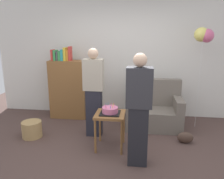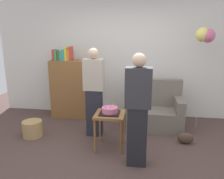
{
  "view_description": "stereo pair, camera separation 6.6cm",
  "coord_description": "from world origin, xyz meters",
  "px_view_note": "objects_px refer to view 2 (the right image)",
  "views": [
    {
      "loc": [
        0.38,
        -3.12,
        1.88
      ],
      "look_at": [
        -0.09,
        0.57,
        0.95
      ],
      "focal_mm": 36.16,
      "sensor_mm": 36.0,
      "label": 1
    },
    {
      "loc": [
        0.44,
        -3.11,
        1.88
      ],
      "look_at": [
        -0.09,
        0.57,
        0.95
      ],
      "focal_mm": 36.16,
      "sensor_mm": 36.0,
      "label": 2
    }
  ],
  "objects_px": {
    "birthday_cake": "(110,111)",
    "person_holding_cake": "(138,110)",
    "wicker_basket": "(33,129)",
    "handbag": "(186,138)",
    "couch": "(154,111)",
    "person_blowing_candles": "(94,92)",
    "bookshelf": "(69,88)",
    "balloon_bunch": "(205,35)",
    "side_table": "(110,119)"
  },
  "relations": [
    {
      "from": "person_blowing_candles",
      "to": "handbag",
      "type": "distance_m",
      "value": 1.81
    },
    {
      "from": "wicker_basket",
      "to": "handbag",
      "type": "height_order",
      "value": "wicker_basket"
    },
    {
      "from": "bookshelf",
      "to": "handbag",
      "type": "distance_m",
      "value": 2.69
    },
    {
      "from": "couch",
      "to": "bookshelf",
      "type": "xyz_separation_m",
      "value": [
        -1.9,
        0.32,
        0.35
      ]
    },
    {
      "from": "side_table",
      "to": "birthday_cake",
      "type": "bearing_deg",
      "value": 169.61
    },
    {
      "from": "person_holding_cake",
      "to": "handbag",
      "type": "distance_m",
      "value": 1.34
    },
    {
      "from": "birthday_cake",
      "to": "couch",
      "type": "bearing_deg",
      "value": 52.85
    },
    {
      "from": "wicker_basket",
      "to": "couch",
      "type": "bearing_deg",
      "value": 19.41
    },
    {
      "from": "birthday_cake",
      "to": "person_blowing_candles",
      "type": "xyz_separation_m",
      "value": [
        -0.36,
        0.46,
        0.17
      ]
    },
    {
      "from": "person_holding_cake",
      "to": "wicker_basket",
      "type": "relative_size",
      "value": 4.53
    },
    {
      "from": "birthday_cake",
      "to": "person_holding_cake",
      "type": "distance_m",
      "value": 0.65
    },
    {
      "from": "wicker_basket",
      "to": "balloon_bunch",
      "type": "distance_m",
      "value": 3.68
    },
    {
      "from": "wicker_basket",
      "to": "balloon_bunch",
      "type": "xyz_separation_m",
      "value": [
        3.14,
        0.92,
        1.7
      ]
    },
    {
      "from": "side_table",
      "to": "wicker_basket",
      "type": "relative_size",
      "value": 1.69
    },
    {
      "from": "birthday_cake",
      "to": "balloon_bunch",
      "type": "bearing_deg",
      "value": 34.5
    },
    {
      "from": "wicker_basket",
      "to": "bookshelf",
      "type": "bearing_deg",
      "value": 72.12
    },
    {
      "from": "couch",
      "to": "handbag",
      "type": "xyz_separation_m",
      "value": [
        0.53,
        -0.68,
        -0.24
      ]
    },
    {
      "from": "birthday_cake",
      "to": "person_holding_cake",
      "type": "xyz_separation_m",
      "value": [
        0.46,
        -0.42,
        0.17
      ]
    },
    {
      "from": "bookshelf",
      "to": "person_holding_cake",
      "type": "relative_size",
      "value": 0.98
    },
    {
      "from": "bookshelf",
      "to": "person_blowing_candles",
      "type": "xyz_separation_m",
      "value": [
        0.77,
        -0.87,
        0.15
      ]
    },
    {
      "from": "wicker_basket",
      "to": "handbag",
      "type": "xyz_separation_m",
      "value": [
        2.78,
        0.12,
        -0.05
      ]
    },
    {
      "from": "wicker_basket",
      "to": "handbag",
      "type": "bearing_deg",
      "value": 2.42
    },
    {
      "from": "person_blowing_candles",
      "to": "person_holding_cake",
      "type": "bearing_deg",
      "value": -35.36
    },
    {
      "from": "birthday_cake",
      "to": "person_blowing_candles",
      "type": "distance_m",
      "value": 0.61
    },
    {
      "from": "bookshelf",
      "to": "wicker_basket",
      "type": "bearing_deg",
      "value": -107.88
    },
    {
      "from": "side_table",
      "to": "handbag",
      "type": "distance_m",
      "value": 1.39
    },
    {
      "from": "couch",
      "to": "person_blowing_candles",
      "type": "distance_m",
      "value": 1.35
    },
    {
      "from": "person_holding_cake",
      "to": "balloon_bunch",
      "type": "height_order",
      "value": "balloon_bunch"
    },
    {
      "from": "person_blowing_candles",
      "to": "birthday_cake",
      "type": "bearing_deg",
      "value": -40.23
    },
    {
      "from": "handbag",
      "to": "person_holding_cake",
      "type": "bearing_deg",
      "value": -137.67
    },
    {
      "from": "side_table",
      "to": "birthday_cake",
      "type": "height_order",
      "value": "birthday_cake"
    },
    {
      "from": "couch",
      "to": "person_holding_cake",
      "type": "distance_m",
      "value": 1.54
    },
    {
      "from": "person_holding_cake",
      "to": "handbag",
      "type": "relative_size",
      "value": 5.82
    },
    {
      "from": "bookshelf",
      "to": "wicker_basket",
      "type": "xyz_separation_m",
      "value": [
        -0.36,
        -1.12,
        -0.54
      ]
    },
    {
      "from": "person_holding_cake",
      "to": "person_blowing_candles",
      "type": "bearing_deg",
      "value": -28.86
    },
    {
      "from": "birthday_cake",
      "to": "person_blowing_candles",
      "type": "relative_size",
      "value": 0.2
    },
    {
      "from": "person_blowing_candles",
      "to": "person_holding_cake",
      "type": "distance_m",
      "value": 1.21
    },
    {
      "from": "person_blowing_candles",
      "to": "balloon_bunch",
      "type": "height_order",
      "value": "balloon_bunch"
    },
    {
      "from": "couch",
      "to": "side_table",
      "type": "bearing_deg",
      "value": -127.15
    },
    {
      "from": "birthday_cake",
      "to": "side_table",
      "type": "bearing_deg",
      "value": -10.39
    },
    {
      "from": "side_table",
      "to": "wicker_basket",
      "type": "bearing_deg",
      "value": 171.91
    },
    {
      "from": "bookshelf",
      "to": "person_blowing_candles",
      "type": "relative_size",
      "value": 0.98
    },
    {
      "from": "bookshelf",
      "to": "side_table",
      "type": "relative_size",
      "value": 2.64
    },
    {
      "from": "couch",
      "to": "handbag",
      "type": "relative_size",
      "value": 3.93
    },
    {
      "from": "handbag",
      "to": "bookshelf",
      "type": "bearing_deg",
      "value": 157.58
    },
    {
      "from": "bookshelf",
      "to": "person_holding_cake",
      "type": "bearing_deg",
      "value": -47.66
    },
    {
      "from": "birthday_cake",
      "to": "person_blowing_candles",
      "type": "height_order",
      "value": "person_blowing_candles"
    },
    {
      "from": "balloon_bunch",
      "to": "couch",
      "type": "bearing_deg",
      "value": -172.16
    },
    {
      "from": "couch",
      "to": "person_blowing_candles",
      "type": "xyz_separation_m",
      "value": [
        -1.13,
        -0.55,
        0.49
      ]
    },
    {
      "from": "handbag",
      "to": "person_blowing_candles",
      "type": "bearing_deg",
      "value": 175.51
    }
  ]
}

